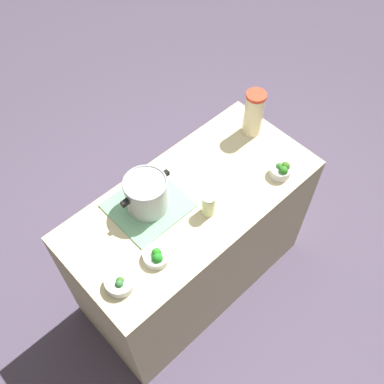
# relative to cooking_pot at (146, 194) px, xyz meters

# --- Properties ---
(ground_plane) EXTENTS (8.00, 8.00, 0.00)m
(ground_plane) POSITION_rel_cooking_pot_xyz_m (0.19, -0.11, -1.02)
(ground_plane) COLOR #51455B
(counter_slab) EXTENTS (1.35, 0.64, 0.91)m
(counter_slab) POSITION_rel_cooking_pot_xyz_m (0.19, -0.11, -0.56)
(counter_slab) COLOR #C5B68D
(counter_slab) RESTS_ON ground_plane
(dish_cloth) EXTENTS (0.36, 0.34, 0.01)m
(dish_cloth) POSITION_rel_cooking_pot_xyz_m (0.00, 0.00, -0.10)
(dish_cloth) COLOR #73AB82
(dish_cloth) RESTS_ON counter_slab
(cooking_pot) EXTENTS (0.28, 0.21, 0.19)m
(cooking_pot) POSITION_rel_cooking_pot_xyz_m (0.00, 0.00, 0.00)
(cooking_pot) COLOR #B7B7BC
(cooking_pot) RESTS_ON dish_cloth
(lemonade_pitcher) EXTENTS (0.11, 0.11, 0.27)m
(lemonade_pitcher) POSITION_rel_cooking_pot_xyz_m (0.74, -0.01, 0.03)
(lemonade_pitcher) COLOR beige
(lemonade_pitcher) RESTS_ON counter_slab
(mason_jar) EXTENTS (0.07, 0.07, 0.13)m
(mason_jar) POSITION_rel_cooking_pot_xyz_m (0.19, -0.23, -0.04)
(mason_jar) COLOR beige
(mason_jar) RESTS_ON counter_slab
(broccoli_bowl_front) EXTENTS (0.11, 0.11, 0.08)m
(broccoli_bowl_front) POSITION_rel_cooking_pot_xyz_m (0.63, -0.32, -0.07)
(broccoli_bowl_front) COLOR silver
(broccoli_bowl_front) RESTS_ON counter_slab
(broccoli_bowl_center) EXTENTS (0.13, 0.13, 0.07)m
(broccoli_bowl_center) POSITION_rel_cooking_pot_xyz_m (-0.16, -0.25, -0.08)
(broccoli_bowl_center) COLOR silver
(broccoli_bowl_center) RESTS_ON counter_slab
(broccoli_bowl_back) EXTENTS (0.13, 0.13, 0.07)m
(broccoli_bowl_back) POSITION_rel_cooking_pot_xyz_m (-0.36, -0.24, -0.08)
(broccoli_bowl_back) COLOR silver
(broccoli_bowl_back) RESTS_ON counter_slab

